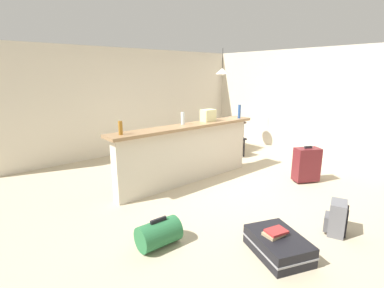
# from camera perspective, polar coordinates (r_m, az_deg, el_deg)

# --- Properties ---
(ground_plane) EXTENTS (13.00, 13.00, 0.05)m
(ground_plane) POSITION_cam_1_polar(r_m,az_deg,el_deg) (5.27, 6.45, -7.95)
(ground_plane) COLOR #BCAD8E
(wall_back) EXTENTS (6.60, 0.10, 2.50)m
(wall_back) POSITION_cam_1_polar(r_m,az_deg,el_deg) (7.35, -10.99, 8.37)
(wall_back) COLOR beige
(wall_back) RESTS_ON ground_plane
(wall_right) EXTENTS (0.10, 6.00, 2.50)m
(wall_right) POSITION_cam_1_polar(r_m,az_deg,el_deg) (7.59, 21.18, 7.87)
(wall_right) COLOR beige
(wall_right) RESTS_ON ground_plane
(partition_half_wall) EXTENTS (2.80, 0.20, 1.00)m
(partition_half_wall) POSITION_cam_1_polar(r_m,az_deg,el_deg) (5.13, -0.93, -2.27)
(partition_half_wall) COLOR beige
(partition_half_wall) RESTS_ON ground_plane
(bar_countertop) EXTENTS (2.96, 0.40, 0.05)m
(bar_countertop) POSITION_cam_1_polar(r_m,az_deg,el_deg) (5.00, -0.95, 3.53)
(bar_countertop) COLOR #93704C
(bar_countertop) RESTS_ON partition_half_wall
(bottle_amber) EXTENTS (0.06, 0.06, 0.20)m
(bottle_amber) POSITION_cam_1_polar(r_m,az_deg,el_deg) (4.31, -14.01, 3.13)
(bottle_amber) COLOR #9E661E
(bottle_amber) RESTS_ON bar_countertop
(bottle_clear) EXTENTS (0.06, 0.06, 0.22)m
(bottle_clear) POSITION_cam_1_polar(r_m,az_deg,el_deg) (5.03, -1.86, 5.11)
(bottle_clear) COLOR silver
(bottle_clear) RESTS_ON bar_countertop
(bottle_blue) EXTENTS (0.06, 0.06, 0.27)m
(bottle_blue) POSITION_cam_1_polar(r_m,az_deg,el_deg) (5.81, 9.37, 6.40)
(bottle_blue) COLOR #284C89
(bottle_blue) RESTS_ON bar_countertop
(grocery_bag) EXTENTS (0.26, 0.18, 0.22)m
(grocery_bag) POSITION_cam_1_polar(r_m,az_deg,el_deg) (5.37, 3.22, 5.68)
(grocery_bag) COLOR beige
(grocery_bag) RESTS_ON bar_countertop
(dining_table) EXTENTS (1.10, 0.80, 0.74)m
(dining_table) POSITION_cam_1_polar(r_m,az_deg,el_deg) (7.22, 5.48, 3.62)
(dining_table) COLOR #332319
(dining_table) RESTS_ON ground_plane
(dining_chair_near_partition) EXTENTS (0.45, 0.45, 0.93)m
(dining_chair_near_partition) POSITION_cam_1_polar(r_m,az_deg,el_deg) (6.86, 8.04, 1.90)
(dining_chair_near_partition) COLOR black
(dining_chair_near_partition) RESTS_ON ground_plane
(pendant_lamp) EXTENTS (0.34, 0.34, 0.64)m
(pendant_lamp) POSITION_cam_1_polar(r_m,az_deg,el_deg) (7.17, 6.04, 14.19)
(pendant_lamp) COLOR black
(suitcase_flat_black) EXTENTS (0.71, 0.89, 0.22)m
(suitcase_flat_black) POSITION_cam_1_polar(r_m,az_deg,el_deg) (3.44, 16.68, -18.63)
(suitcase_flat_black) COLOR black
(suitcase_flat_black) RESTS_ON ground_plane
(backpack_grey) EXTENTS (0.33, 0.31, 0.42)m
(backpack_grey) POSITION_cam_1_polar(r_m,az_deg,el_deg) (4.03, 26.73, -13.06)
(backpack_grey) COLOR slate
(backpack_grey) RESTS_ON ground_plane
(suitcase_upright_maroon) EXTENTS (0.50, 0.42, 0.67)m
(suitcase_upright_maroon) POSITION_cam_1_polar(r_m,az_deg,el_deg) (5.58, 21.78, -3.76)
(suitcase_upright_maroon) COLOR maroon
(suitcase_upright_maroon) RESTS_ON ground_plane
(duffel_bag_green) EXTENTS (0.49, 0.32, 0.34)m
(duffel_bag_green) POSITION_cam_1_polar(r_m,az_deg,el_deg) (3.45, -6.62, -17.25)
(duffel_bag_green) COLOR #286B3D
(duffel_bag_green) RESTS_ON ground_plane
(book_stack) EXTENTS (0.26, 0.21, 0.06)m
(book_stack) POSITION_cam_1_polar(r_m,az_deg,el_deg) (3.37, 16.15, -16.55)
(book_stack) COLOR tan
(book_stack) RESTS_ON suitcase_flat_black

